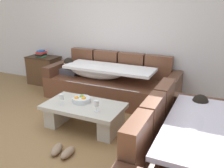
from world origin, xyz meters
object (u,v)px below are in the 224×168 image
Objects in this scene: couch_near_window at (184,150)px; wine_glass_near_right at (97,104)px; fruit_bowl at (81,99)px; side_cabinet at (44,70)px; coffee_table at (84,113)px; pair_of_shoes at (62,151)px; book_stack_on_cabinet at (41,53)px; couch_along_wall at (109,83)px; wine_glass_near_left at (62,97)px.

wine_glass_near_right is (-1.27, 0.38, 0.16)m from couch_near_window.
wine_glass_near_right is at bearing -28.35° from fruit_bowl.
fruit_bowl is at bearing 151.65° from wine_glass_near_right.
side_cabinet is (-1.83, 1.35, -0.10)m from fruit_bowl.
coffee_table is 0.41m from wine_glass_near_right.
pair_of_shoes is (2.02, -2.16, -0.28)m from side_cabinet.
couch_near_window is 11.95× the size of wine_glass_near_right.
side_cabinet is at bearing -3.37° from book_stack_on_cabinet.
wine_glass_near_right reaches higher than pair_of_shoes.
side_cabinet is (-2.21, 1.55, -0.17)m from wine_glass_near_right.
pair_of_shoes is (0.18, -0.80, -0.38)m from fruit_bowl.
pair_of_shoes is at bearing -82.19° from coffee_table.
couch_along_wall reaches higher than side_cabinet.
book_stack_on_cabinet is at bearing 172.90° from couch_along_wall.
side_cabinet is at bearing 136.10° from wine_glass_near_left.
pair_of_shoes is (0.10, -0.73, -0.19)m from coffee_table.
fruit_bowl is (-0.08, 0.07, 0.18)m from coffee_table.
book_stack_on_cabinet reaches higher than side_cabinet.
book_stack_on_cabinet is (-3.51, 1.94, 0.37)m from couch_near_window.
fruit_bowl is 1.69× the size of wine_glass_near_right.
wine_glass_near_right reaches higher than fruit_bowl.
fruit_bowl is 0.43m from wine_glass_near_right.
couch_along_wall is at bearing 96.59° from coffee_table.
wine_glass_near_right is (0.43, -1.33, 0.17)m from couch_along_wall.
wine_glass_near_right is at bearing -34.80° from book_stack_on_cabinet.
coffee_table is at bearing 156.17° from wine_glass_near_right.
couch_along_wall is 1.21m from coffee_table.
side_cabinet is at bearing 60.90° from couch_near_window.
fruit_bowl is (-1.64, 0.58, 0.08)m from couch_near_window.
book_stack_on_cabinet reaches higher than fruit_bowl.
book_stack_on_cabinet reaches higher than coffee_table.
wine_glass_near_left is (-1.85, 0.37, 0.16)m from couch_near_window.
fruit_bowl is 0.85× the size of pair_of_shoes.
couch_along_wall is 2.13× the size of coffee_table.
wine_glass_near_left is at bearing -179.45° from wine_glass_near_right.
couch_along_wall is at bearing -7.17° from side_cabinet.
fruit_bowl reaches higher than pair_of_shoes.
coffee_table is 3.65× the size of pair_of_shoes.
fruit_bowl is at bearing -87.18° from couch_along_wall.
side_cabinet reaches higher than coffee_table.
coffee_table is 4.29× the size of fruit_bowl.
coffee_table is at bearing 97.81° from pair_of_shoes.
wine_glass_near_right is 2.73m from book_stack_on_cabinet.
wine_glass_near_right is at bearing 73.34° from couch_near_window.
wine_glass_near_left is at bearing -43.90° from side_cabinet.
couch_along_wall is at bearing 44.76° from couch_near_window.
couch_along_wall reaches higher than fruit_bowl.
couch_along_wall reaches higher than wine_glass_near_right.
wine_glass_near_right is at bearing -23.83° from coffee_table.
wine_glass_near_right is (0.37, -0.20, 0.08)m from fruit_bowl.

